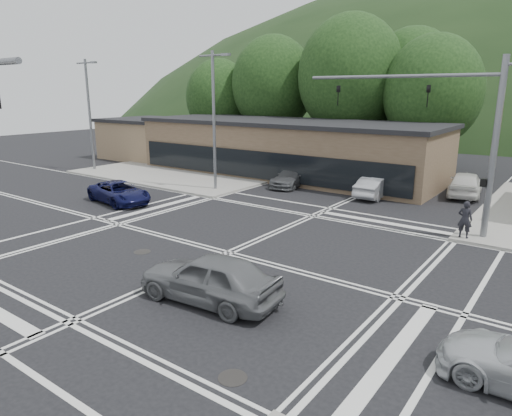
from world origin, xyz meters
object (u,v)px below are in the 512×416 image
Objects in this scene: car_northbound at (292,177)px; pedestrian at (465,219)px; car_queue_a at (376,187)px; car_queue_b at (466,184)px; car_grey_center at (210,278)px; car_blue_west at (119,192)px.

car_northbound is 2.63× the size of pedestrian.
car_queue_a is 0.92× the size of car_northbound.
pedestrian is (12.57, -5.77, 0.35)m from car_northbound.
car_queue_b is at bearing 14.42° from car_northbound.
car_queue_a is 6.08m from car_northbound.
car_grey_center is 12.38m from pedestrian.
car_northbound is at bearing -19.66° from car_blue_west.
car_grey_center reaches higher than car_queue_b.
car_queue_a is (11.85, 10.54, 0.03)m from car_blue_west.
pedestrian reaches higher than car_blue_west.
car_blue_west is at bearing 32.72° from car_queue_b.
car_grey_center is at bearing 73.36° from car_queue_b.
car_blue_west is 14.84m from car_grey_center.
car_queue_a is 5.76m from car_queue_b.
car_queue_b is 2.79× the size of pedestrian.
car_northbound is at bearing -26.21° from pedestrian.
car_grey_center is 1.15× the size of car_queue_a.
car_blue_west is at bearing -124.67° from car_northbound.
car_queue_b is at bearing -39.57° from car_blue_west.
car_blue_west is 1.14× the size of car_queue_a.
car_blue_west is at bearing 12.36° from pedestrian.
car_queue_a is 2.43× the size of pedestrian.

